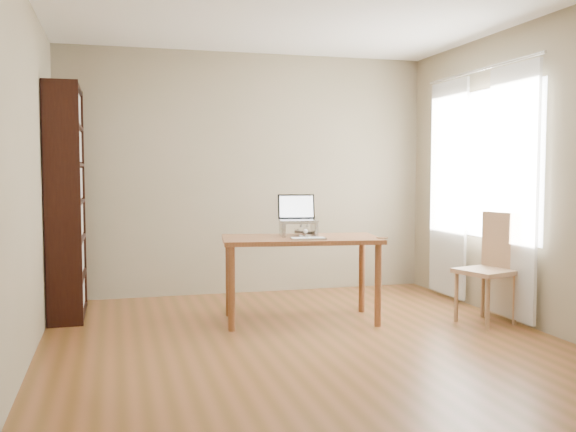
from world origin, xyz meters
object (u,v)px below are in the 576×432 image
object	(u,v)px
bookshelf	(67,202)
laptop	(297,214)
cat	(298,230)
keyboard	(308,239)
chair	(494,264)
desk	(301,248)

from	to	relation	value
bookshelf	laptop	bearing A→B (deg)	-16.85
laptop	cat	xyz separation A→B (m)	(0.01, -0.03, -0.14)
bookshelf	keyboard	size ratio (longest dim) A/B	6.68
cat	chair	bearing A→B (deg)	-22.58
chair	keyboard	bearing A→B (deg)	152.09
desk	keyboard	bearing A→B (deg)	-82.59
bookshelf	desk	xyz separation A→B (m)	(2.01, -0.75, -0.40)
cat	keyboard	bearing A→B (deg)	-92.42
desk	bookshelf	bearing A→B (deg)	167.27
bookshelf	chair	size ratio (longest dim) A/B	2.17
cat	chair	size ratio (longest dim) A/B	0.48
laptop	chair	distance (m)	1.78
keyboard	chair	world-z (taller)	chair
laptop	desk	bearing A→B (deg)	-82.30
desk	chair	bearing A→B (deg)	-10.22
laptop	keyboard	bearing A→B (deg)	-82.48
bookshelf	chair	world-z (taller)	bookshelf
laptop	cat	bearing A→B (deg)	-69.29
chair	cat	bearing A→B (deg)	141.12
keyboard	chair	bearing A→B (deg)	-3.32
chair	bookshelf	bearing A→B (deg)	143.30
keyboard	chair	distance (m)	1.65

